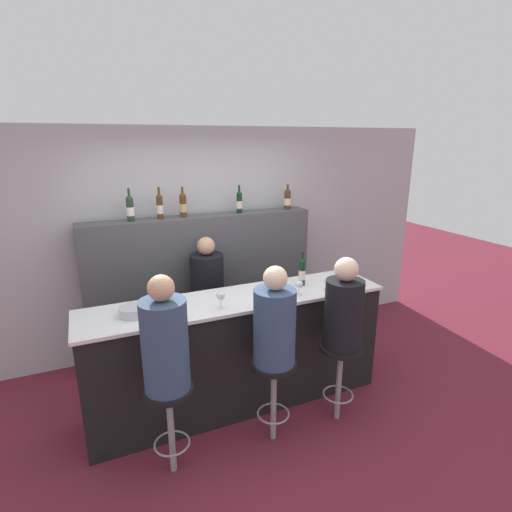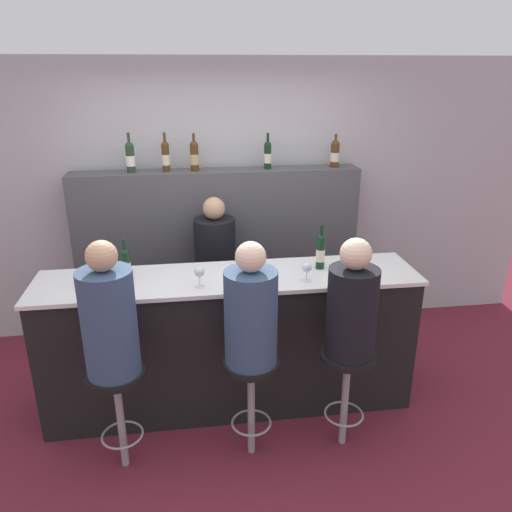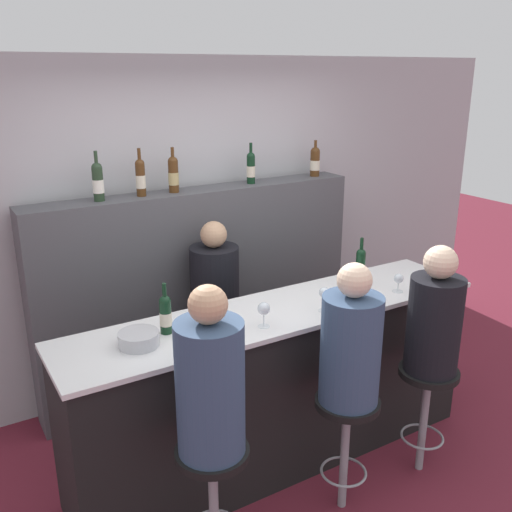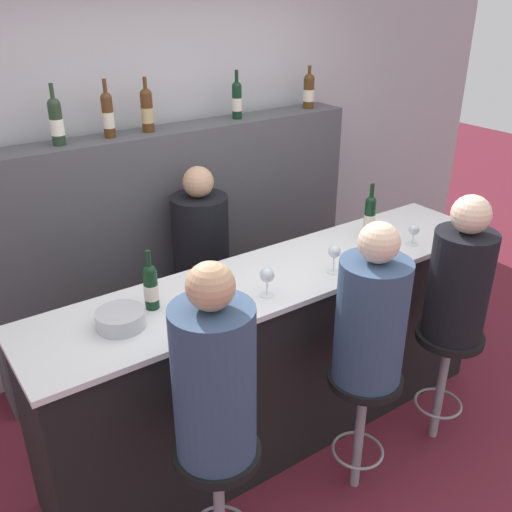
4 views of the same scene
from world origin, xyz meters
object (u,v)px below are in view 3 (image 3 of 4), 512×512
at_px(wine_bottle_backbar_2, 173,174).
at_px(wine_bottle_backbar_4, 315,161).
at_px(wine_bottle_backbar_0, 98,181).
at_px(wine_bottle_backbar_3, 251,167).
at_px(guest_seated_left, 210,382).
at_px(guest_seated_middle, 351,344).
at_px(metal_bowl, 139,339).
at_px(bartender, 216,326).
at_px(wine_glass_3, 399,279).
at_px(bar_stool_middle, 346,424).
at_px(bar_stool_right, 427,392).
at_px(wine_bottle_backbar_1, 140,177).
at_px(wine_glass_2, 364,286).
at_px(wine_glass_1, 324,294).
at_px(guest_seated_right, 435,318).
at_px(wine_bottle_counter_0, 166,314).
at_px(wine_glass_0, 264,309).
at_px(bar_stool_left, 213,477).
at_px(wine_bottle_counter_1, 360,267).

bearing_deg(wine_bottle_backbar_2, wine_bottle_backbar_4, -0.00).
xyz_separation_m(wine_bottle_backbar_0, wine_bottle_backbar_3, (1.21, 0.00, -0.01)).
height_order(guest_seated_left, guest_seated_middle, guest_seated_left).
bearing_deg(wine_bottle_backbar_2, guest_seated_middle, -80.85).
bearing_deg(wine_bottle_backbar_3, metal_bowl, -140.36).
bearing_deg(wine_bottle_backbar_4, bartender, -162.93).
distance_m(wine_glass_3, metal_bowl, 1.76).
relative_size(wine_bottle_backbar_4, bartender, 0.20).
distance_m(bar_stool_middle, bar_stool_right, 0.65).
xyz_separation_m(wine_bottle_backbar_1, wine_glass_2, (0.98, -1.29, -0.59)).
relative_size(wine_bottle_backbar_3, wine_bottle_backbar_4, 1.06).
bearing_deg(wine_glass_1, guest_seated_right, -38.94).
height_order(wine_bottle_backbar_1, guest_seated_middle, wine_bottle_backbar_1).
xyz_separation_m(wine_bottle_counter_0, wine_glass_1, (0.94, -0.22, -0.00)).
relative_size(metal_bowl, bar_stool_right, 0.30).
bearing_deg(wine_bottle_backbar_4, wine_bottle_backbar_0, 180.00).
height_order(wine_bottle_counter_0, wine_bottle_backbar_3, wine_bottle_backbar_3).
height_order(wine_bottle_backbar_2, bartender, wine_bottle_backbar_2).
height_order(wine_bottle_backbar_0, wine_bottle_backbar_2, wine_bottle_backbar_0).
height_order(wine_bottle_backbar_0, metal_bowl, wine_bottle_backbar_0).
height_order(wine_bottle_backbar_2, wine_bottle_backbar_4, wine_bottle_backbar_2).
bearing_deg(guest_seated_right, bartender, 120.15).
bearing_deg(guest_seated_left, wine_glass_0, 36.88).
bearing_deg(bar_stool_right, bar_stool_left, 180.00).
relative_size(wine_bottle_backbar_1, guest_seated_left, 0.39).
height_order(wine_glass_2, wine_glass_3, wine_glass_2).
height_order(wine_bottle_counter_0, bartender, bartender).
relative_size(wine_bottle_backbar_0, wine_bottle_backbar_2, 1.04).
bearing_deg(wine_bottle_backbar_0, wine_glass_1, -53.25).
bearing_deg(wine_bottle_backbar_4, bar_stool_middle, -120.48).
bearing_deg(wine_glass_1, wine_bottle_backbar_4, 56.02).
bearing_deg(wine_glass_2, wine_bottle_backbar_4, 66.83).
bearing_deg(guest_seated_middle, bartender, 95.74).
xyz_separation_m(wine_bottle_counter_0, wine_glass_3, (1.56, -0.22, -0.03)).
bearing_deg(guest_seated_right, wine_glass_2, 115.48).
xyz_separation_m(wine_bottle_backbar_1, bar_stool_right, (1.17, -1.70, -1.21)).
distance_m(wine_bottle_counter_1, guest_seated_middle, 0.89).
xyz_separation_m(bar_stool_middle, guest_seated_middle, (0.00, -0.00, 0.51)).
height_order(wine_bottle_backbar_1, wine_bottle_backbar_3, wine_bottle_backbar_1).
relative_size(wine_bottle_backbar_3, wine_glass_0, 2.12).
distance_m(wine_bottle_backbar_0, guest_seated_middle, 2.02).
height_order(wine_bottle_backbar_4, wine_glass_3, wine_bottle_backbar_4).
height_order(wine_bottle_backbar_4, wine_glass_2, wine_bottle_backbar_4).
bearing_deg(bar_stool_middle, wine_bottle_backbar_0, 115.87).
xyz_separation_m(wine_glass_0, bartender, (0.16, 0.94, -0.52)).
relative_size(wine_bottle_backbar_3, bartender, 0.21).
height_order(wine_bottle_backbar_1, bartender, wine_bottle_backbar_1).
xyz_separation_m(wine_glass_0, guest_seated_left, (-0.55, -0.42, -0.09)).
distance_m(wine_bottle_counter_1, wine_glass_1, 0.52).
distance_m(wine_bottle_backbar_3, guest_seated_middle, 1.88).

